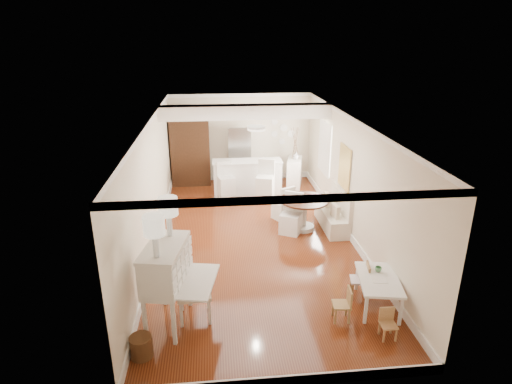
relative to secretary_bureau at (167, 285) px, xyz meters
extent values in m
plane|color=maroon|center=(1.70, 2.93, -0.72)|extent=(9.00, 9.00, 0.00)
cube|color=white|center=(1.70, 2.93, 2.08)|extent=(4.50, 9.00, 0.04)
cube|color=beige|center=(1.70, 7.43, 0.68)|extent=(4.50, 0.04, 2.80)
cube|color=beige|center=(1.70, -1.57, 0.68)|extent=(4.50, 0.04, 2.80)
cube|color=beige|center=(-0.55, 2.93, 0.68)|extent=(0.04, 9.00, 2.80)
cube|color=beige|center=(3.95, 2.93, 0.68)|extent=(0.04, 9.00, 2.80)
cube|color=white|center=(1.70, 5.13, 1.90)|extent=(4.50, 0.45, 0.36)
cube|color=tan|center=(3.92, 3.43, 0.83)|extent=(0.04, 0.84, 1.04)
cube|color=white|center=(3.93, 5.33, 0.83)|extent=(0.04, 1.10, 1.40)
cylinder|color=#381E11|center=(0.50, 7.41, 1.13)|extent=(0.30, 0.03, 0.30)
cylinder|color=white|center=(1.70, 2.43, 2.03)|extent=(0.36, 0.36, 0.08)
cube|color=silver|center=(0.00, 0.00, 0.00)|extent=(1.33, 1.34, 1.45)
cube|color=silver|center=(0.42, 0.11, -0.21)|extent=(0.61, 0.61, 1.02)
cylinder|color=#54321A|center=(-0.35, -0.76, -0.55)|extent=(0.44, 0.44, 0.34)
cube|color=white|center=(3.60, 0.10, -0.44)|extent=(0.87, 1.23, 0.56)
cube|color=#A6814B|center=(2.86, -0.20, -0.42)|extent=(0.32, 0.32, 0.60)
cube|color=#9E7548|center=(3.39, 0.46, -0.39)|extent=(0.38, 0.38, 0.66)
cube|color=#AB7C4D|center=(3.46, -0.74, -0.47)|extent=(0.25, 0.25, 0.51)
cube|color=silver|center=(3.69, 3.43, -0.23)|extent=(0.52, 1.60, 0.98)
cylinder|color=#432215|center=(2.96, 3.36, -0.33)|extent=(1.41, 1.41, 0.79)
cube|color=white|center=(2.62, 3.22, -0.23)|extent=(0.64, 0.65, 0.98)
cube|color=white|center=(2.56, 4.06, -0.26)|extent=(0.60, 0.61, 0.92)
cube|color=white|center=(1.80, 6.03, -0.21)|extent=(2.05, 0.65, 1.03)
cube|color=silver|center=(1.15, 5.58, -0.17)|extent=(0.54, 0.54, 1.11)
cube|color=white|center=(2.25, 5.34, -0.12)|extent=(0.60, 0.60, 1.20)
cube|color=#381E11|center=(0.10, 7.11, 0.43)|extent=(1.20, 0.60, 2.30)
imported|color=silver|center=(2.00, 7.08, 0.18)|extent=(0.75, 0.65, 1.80)
cube|color=silver|center=(3.33, 6.56, -0.28)|extent=(0.63, 1.00, 0.89)
imported|color=#589864|center=(3.66, 0.32, -0.11)|extent=(0.15, 0.15, 0.09)
imported|color=silver|center=(3.37, 6.58, 0.27)|extent=(0.24, 0.24, 0.22)
camera|label=1|loc=(0.83, -6.06, 3.81)|focal=30.00mm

